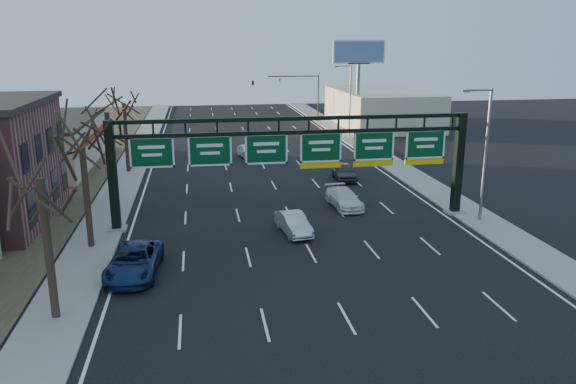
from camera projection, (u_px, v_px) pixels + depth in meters
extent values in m
plane|color=black|center=(318.00, 266.00, 30.80)|extent=(160.00, 160.00, 0.00)
cube|color=gray|center=(122.00, 185.00, 47.86)|extent=(3.00, 120.00, 0.12)
cube|color=gray|center=(408.00, 174.00, 51.80)|extent=(3.00, 120.00, 0.12)
cube|color=white|center=(271.00, 180.00, 49.85)|extent=(21.60, 120.00, 0.01)
cube|color=black|center=(113.00, 177.00, 35.67)|extent=(0.55, 0.55, 7.20)
cube|color=gray|center=(117.00, 229.00, 36.59)|extent=(1.20, 1.20, 0.20)
cube|color=black|center=(458.00, 164.00, 39.27)|extent=(0.55, 0.55, 7.20)
cube|color=gray|center=(454.00, 212.00, 40.19)|extent=(1.20, 1.20, 0.20)
cube|color=black|center=(294.00, 119.00, 36.57)|extent=(23.40, 0.25, 0.25)
cube|color=black|center=(294.00, 132.00, 36.80)|extent=(23.40, 0.25, 0.25)
cube|color=#043F1E|center=(152.00, 152.00, 35.67)|extent=(2.80, 0.10, 2.00)
cube|color=#043F1E|center=(210.00, 151.00, 36.23)|extent=(2.80, 0.10, 2.00)
cube|color=#043F1E|center=(266.00, 149.00, 36.80)|extent=(2.80, 0.10, 2.00)
cube|color=#043F1E|center=(321.00, 147.00, 37.36)|extent=(2.80, 0.10, 2.00)
cube|color=yellow|center=(321.00, 165.00, 37.68)|extent=(2.80, 0.10, 0.40)
cube|color=#043F1E|center=(374.00, 146.00, 37.93)|extent=(2.80, 0.10, 2.00)
cube|color=yellow|center=(373.00, 163.00, 38.25)|extent=(2.80, 0.10, 0.40)
cube|color=#043F1E|center=(425.00, 144.00, 38.49)|extent=(2.80, 0.10, 2.00)
cube|color=yellow|center=(424.00, 161.00, 38.81)|extent=(2.80, 0.10, 0.40)
cube|color=beige|center=(40.00, 144.00, 54.53)|extent=(10.00, 18.00, 4.40)
cube|color=#332B26|center=(37.00, 120.00, 53.91)|extent=(10.40, 18.40, 0.30)
cube|color=maroon|center=(93.00, 135.00, 55.11)|extent=(1.20, 18.00, 0.40)
cube|color=beige|center=(381.00, 108.00, 80.85)|extent=(12.00, 20.00, 5.00)
cylinder|color=#2E2119|center=(48.00, 248.00, 24.14)|extent=(0.36, 0.36, 6.46)
cylinder|color=#2E2119|center=(87.00, 197.00, 32.76)|extent=(0.36, 0.36, 6.08)
cylinder|color=#2E2119|center=(110.00, 156.00, 42.18)|extent=(0.36, 0.36, 6.84)
cylinder|color=#2E2119|center=(126.00, 137.00, 51.76)|extent=(0.36, 0.36, 6.46)
cylinder|color=slate|center=(486.00, 155.00, 37.24)|extent=(0.20, 0.20, 9.00)
cylinder|color=slate|center=(479.00, 88.00, 35.95)|extent=(1.80, 0.12, 0.12)
cube|color=slate|center=(466.00, 89.00, 35.82)|extent=(0.50, 0.22, 0.15)
cylinder|color=slate|center=(350.00, 101.00, 69.62)|extent=(0.20, 0.20, 9.00)
cylinder|color=slate|center=(344.00, 65.00, 68.33)|extent=(1.80, 0.12, 0.12)
cube|color=slate|center=(337.00, 66.00, 68.20)|extent=(0.50, 0.22, 0.15)
cylinder|color=slate|center=(358.00, 98.00, 74.79)|extent=(0.50, 0.50, 9.00)
cube|color=slate|center=(359.00, 63.00, 73.61)|extent=(3.00, 0.30, 0.20)
cube|color=white|center=(359.00, 52.00, 73.21)|extent=(7.00, 0.30, 3.00)
cube|color=#546EA8|center=(359.00, 52.00, 73.02)|extent=(6.60, 0.05, 2.60)
cylinder|color=black|center=(318.00, 98.00, 84.08)|extent=(0.18, 0.18, 7.00)
cylinder|color=black|center=(293.00, 76.00, 82.63)|extent=(7.60, 0.14, 0.14)
imported|color=black|center=(280.00, 82.00, 82.53)|extent=(0.20, 0.20, 1.00)
imported|color=black|center=(253.00, 82.00, 81.92)|extent=(0.54, 0.54, 1.62)
imported|color=navy|center=(134.00, 261.00, 29.54)|extent=(2.92, 5.60, 1.50)
imported|color=#B7B7BC|center=(294.00, 223.00, 35.89)|extent=(2.01, 4.18, 1.32)
imported|color=white|center=(344.00, 198.00, 41.53)|extent=(2.25, 4.74, 1.34)
imported|color=#383B3D|center=(344.00, 172.00, 49.69)|extent=(1.94, 4.35, 1.45)
imported|color=silver|center=(248.00, 152.00, 58.79)|extent=(2.19, 4.25, 1.33)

